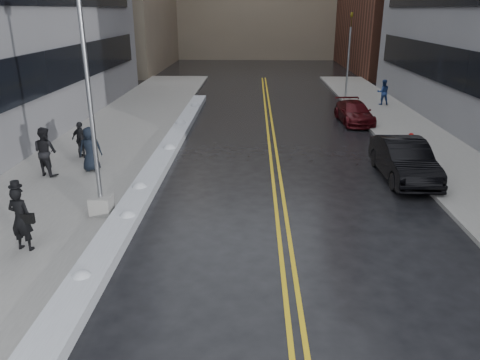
# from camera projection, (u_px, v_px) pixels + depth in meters

# --- Properties ---
(ground) EXTENTS (160.00, 160.00, 0.00)m
(ground) POSITION_uv_depth(u_px,v_px,m) (197.00, 249.00, 13.17)
(ground) COLOR black
(ground) RESTS_ON ground
(sidewalk_west) EXTENTS (5.50, 50.00, 0.15)m
(sidewalk_west) POSITION_uv_depth(u_px,v_px,m) (103.00, 147.00, 22.69)
(sidewalk_west) COLOR gray
(sidewalk_west) RESTS_ON ground
(sidewalk_east) EXTENTS (4.00, 50.00, 0.15)m
(sidewalk_east) POSITION_uv_depth(u_px,v_px,m) (431.00, 150.00, 22.25)
(sidewalk_east) COLOR gray
(sidewalk_east) RESTS_ON ground
(lane_line_left) EXTENTS (0.12, 50.00, 0.01)m
(lane_line_left) POSITION_uv_depth(u_px,v_px,m) (270.00, 150.00, 22.48)
(lane_line_left) COLOR gold
(lane_line_left) RESTS_ON ground
(lane_line_right) EXTENTS (0.12, 50.00, 0.01)m
(lane_line_right) POSITION_uv_depth(u_px,v_px,m) (276.00, 150.00, 22.48)
(lane_line_right) COLOR gold
(lane_line_right) RESTS_ON ground
(snow_ridge) EXTENTS (0.90, 30.00, 0.34)m
(snow_ridge) POSITION_uv_depth(u_px,v_px,m) (163.00, 158.00, 20.68)
(snow_ridge) COLOR silver
(snow_ridge) RESTS_ON ground
(lamppost) EXTENTS (0.65, 0.65, 7.62)m
(lamppost) POSITION_uv_depth(u_px,v_px,m) (94.00, 143.00, 14.26)
(lamppost) COLOR gray
(lamppost) RESTS_ON sidewalk_west
(fire_hydrant) EXTENTS (0.26, 0.26, 0.73)m
(fire_hydrant) POSITION_uv_depth(u_px,v_px,m) (411.00, 140.00, 22.11)
(fire_hydrant) COLOR maroon
(fire_hydrant) RESTS_ON sidewalk_east
(traffic_signal) EXTENTS (0.16, 0.20, 6.00)m
(traffic_signal) POSITION_uv_depth(u_px,v_px,m) (349.00, 52.00, 34.28)
(traffic_signal) COLOR gray
(traffic_signal) RESTS_ON sidewalk_east
(pedestrian_fedora) EXTENTS (0.74, 0.56, 1.83)m
(pedestrian_fedora) POSITION_uv_depth(u_px,v_px,m) (21.00, 219.00, 12.56)
(pedestrian_fedora) COLOR black
(pedestrian_fedora) RESTS_ON sidewalk_west
(pedestrian_b) EXTENTS (1.17, 1.06, 1.94)m
(pedestrian_b) POSITION_uv_depth(u_px,v_px,m) (45.00, 151.00, 18.29)
(pedestrian_b) COLOR black
(pedestrian_b) RESTS_ON sidewalk_west
(pedestrian_c) EXTENTS (0.99, 0.76, 1.81)m
(pedestrian_c) POSITION_uv_depth(u_px,v_px,m) (90.00, 149.00, 18.84)
(pedestrian_c) COLOR black
(pedestrian_c) RESTS_ON sidewalk_west
(pedestrian_d) EXTENTS (1.02, 0.68, 1.61)m
(pedestrian_d) POSITION_uv_depth(u_px,v_px,m) (81.00, 140.00, 20.55)
(pedestrian_d) COLOR black
(pedestrian_d) RESTS_ON sidewalk_west
(pedestrian_east) EXTENTS (0.84, 0.66, 1.70)m
(pedestrian_east) POSITION_uv_depth(u_px,v_px,m) (383.00, 92.00, 32.05)
(pedestrian_east) COLOR navy
(pedestrian_east) RESTS_ON sidewalk_east
(car_black) EXTENTS (1.71, 4.77, 1.56)m
(car_black) POSITION_uv_depth(u_px,v_px,m) (404.00, 160.00, 18.40)
(car_black) COLOR black
(car_black) RESTS_ON ground
(car_maroon) EXTENTS (1.96, 4.34, 1.23)m
(car_maroon) POSITION_uv_depth(u_px,v_px,m) (354.00, 112.00, 27.60)
(car_maroon) COLOR #400A0E
(car_maroon) RESTS_ON ground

